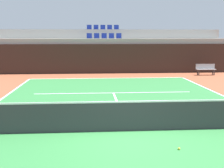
# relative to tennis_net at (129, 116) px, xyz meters

# --- Properties ---
(ground_plane) EXTENTS (80.00, 80.00, 0.00)m
(ground_plane) POSITION_rel_tennis_net_xyz_m (0.00, 0.00, -0.51)
(ground_plane) COLOR brown
(court_surface) EXTENTS (11.00, 24.00, 0.01)m
(court_surface) POSITION_rel_tennis_net_xyz_m (0.00, 0.00, -0.50)
(court_surface) COLOR #2D7238
(court_surface) RESTS_ON ground_plane
(baseline_far) EXTENTS (11.00, 0.10, 0.00)m
(baseline_far) POSITION_rel_tennis_net_xyz_m (0.00, 11.95, -0.50)
(baseline_far) COLOR white
(baseline_far) RESTS_ON court_surface
(service_line_far) EXTENTS (8.26, 0.10, 0.00)m
(service_line_far) POSITION_rel_tennis_net_xyz_m (0.00, 6.40, -0.50)
(service_line_far) COLOR white
(service_line_far) RESTS_ON court_surface
(centre_service_line) EXTENTS (0.10, 6.40, 0.00)m
(centre_service_line) POSITION_rel_tennis_net_xyz_m (0.00, 3.20, -0.50)
(centre_service_line) COLOR white
(centre_service_line) RESTS_ON court_surface
(back_wall) EXTENTS (20.91, 0.30, 2.36)m
(back_wall) POSITION_rel_tennis_net_xyz_m (0.00, 14.96, 0.67)
(back_wall) COLOR black
(back_wall) RESTS_ON ground_plane
(stands_tier_lower) EXTENTS (20.91, 2.40, 2.79)m
(stands_tier_lower) POSITION_rel_tennis_net_xyz_m (0.00, 16.31, 0.89)
(stands_tier_lower) COLOR #9E9E99
(stands_tier_lower) RESTS_ON ground_plane
(stands_tier_upper) EXTENTS (20.91, 2.40, 3.57)m
(stands_tier_upper) POSITION_rel_tennis_net_xyz_m (0.00, 18.71, 1.28)
(stands_tier_upper) COLOR #9E9E99
(stands_tier_upper) RESTS_ON ground_plane
(seating_row_lower) EXTENTS (2.95, 0.44, 0.44)m
(seating_row_lower) POSITION_rel_tennis_net_xyz_m (-0.00, 16.40, 2.41)
(seating_row_lower) COLOR navy
(seating_row_lower) RESTS_ON stands_tier_lower
(seating_row_upper) EXTENTS (2.95, 0.44, 0.44)m
(seating_row_upper) POSITION_rel_tennis_net_xyz_m (-0.00, 18.80, 3.18)
(seating_row_upper) COLOR navy
(seating_row_upper) RESTS_ON stands_tier_upper
(tennis_net) EXTENTS (11.08, 0.08, 1.07)m
(tennis_net) POSITION_rel_tennis_net_xyz_m (0.00, 0.00, 0.00)
(tennis_net) COLOR black
(tennis_net) RESTS_ON court_surface
(player_bench) EXTENTS (1.50, 0.40, 0.85)m
(player_bench) POSITION_rel_tennis_net_xyz_m (7.69, 13.26, -0.00)
(player_bench) COLOR #99999E
(player_bench) RESTS_ON ground_plane
(tennis_ball_0) EXTENTS (0.07, 0.07, 0.07)m
(tennis_ball_0) POSITION_rel_tennis_net_xyz_m (1.11, -1.67, -0.47)
(tennis_ball_0) COLOR #CCE033
(tennis_ball_0) RESTS_ON court_surface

